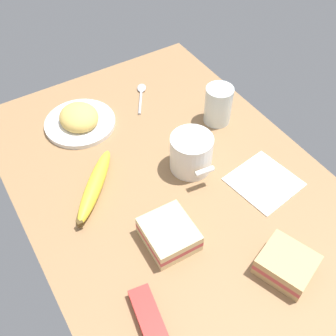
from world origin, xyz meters
TOP-DOWN VIEW (x-y plane):
  - tabletop at (0.00, 0.00)cm, footprint 90.00×64.00cm
  - plate_of_food at (26.29, 9.69)cm, footprint 17.63×17.63cm
  - coffee_mug_black at (0.11, -6.04)cm, footprint 12.01×9.49cm
  - sandwich_main at (-30.84, -6.38)cm, footprint 11.84×11.27cm
  - sandwich_side at (-14.00, 8.47)cm, footprint 10.61×9.63cm
  - glass_of_milk at (9.62, -20.57)cm, footprint 6.78×6.78cm
  - banana at (5.07, 15.45)cm, footprint 17.51×16.43cm
  - spoon at (28.71, -9.23)cm, footprint 11.46×8.06cm
  - snack_bar at (-26.32, 19.87)cm, footprint 12.97×5.82cm
  - paper_napkin at (-12.58, -17.24)cm, footprint 15.06×15.06cm

SIDE VIEW (x-z plane):
  - tabletop at x=0.00cm, z-range 0.00..2.00cm
  - paper_napkin at x=-12.58cm, z-range 2.00..2.30cm
  - spoon at x=28.71cm, z-range 1.98..2.78cm
  - snack_bar at x=-26.32cm, z-range 2.00..4.00cm
  - banana at x=5.07cm, z-range 2.00..5.35cm
  - plate_of_food at x=26.29cm, z-range 1.10..6.34cm
  - sandwich_side at x=-14.00cm, z-range 2.00..6.40cm
  - sandwich_main at x=-30.84cm, z-range 2.00..6.40cm
  - coffee_mug_black at x=0.11cm, z-range 2.13..10.97cm
  - glass_of_milk at x=9.62cm, z-range 1.65..11.51cm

